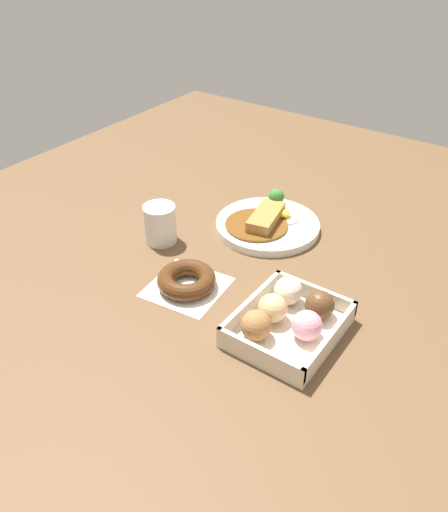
% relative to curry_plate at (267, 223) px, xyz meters
% --- Properties ---
extents(ground_plane, '(1.60, 1.60, 0.00)m').
position_rel_curry_plate_xyz_m(ground_plane, '(0.08, 0.03, -0.02)').
color(ground_plane, brown).
extents(curry_plate, '(0.24, 0.24, 0.07)m').
position_rel_curry_plate_xyz_m(curry_plate, '(0.00, 0.00, 0.00)').
color(curry_plate, white).
rests_on(curry_plate, ground_plane).
extents(donut_box, '(0.20, 0.16, 0.06)m').
position_rel_curry_plate_xyz_m(donut_box, '(0.27, 0.21, 0.01)').
color(donut_box, beige).
rests_on(donut_box, ground_plane).
extents(chocolate_ring_donut, '(0.16, 0.16, 0.04)m').
position_rel_curry_plate_xyz_m(chocolate_ring_donut, '(0.28, -0.01, 0.00)').
color(chocolate_ring_donut, white).
rests_on(chocolate_ring_donut, ground_plane).
extents(coffee_mug, '(0.07, 0.07, 0.09)m').
position_rel_curry_plate_xyz_m(coffee_mug, '(0.18, -0.16, 0.03)').
color(coffee_mug, silver).
rests_on(coffee_mug, ground_plane).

